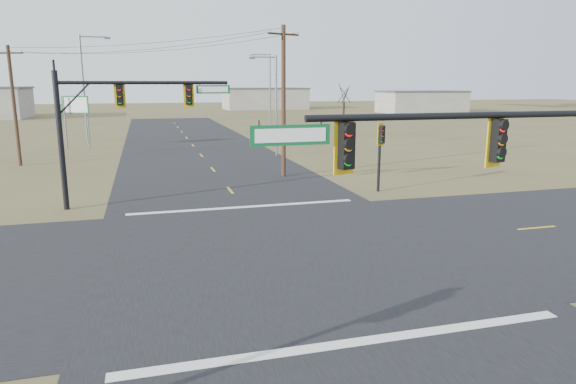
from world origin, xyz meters
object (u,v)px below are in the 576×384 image
object	(u,v)px
mast_arm_near	(496,159)
pedestal_signal_ne	(381,141)
utility_pole_near	(284,100)
bare_tree_c	(344,93)
highway_sign	(76,111)
streetlight_c	(86,83)
streetlight_a	(274,100)
mast_arm_far	(120,110)
streetlight_b	(268,88)
utility_pole_far	(14,104)

from	to	relation	value
mast_arm_near	pedestal_signal_ne	world-z (taller)	mast_arm_near
utility_pole_near	bare_tree_c	xyz separation A→B (m)	(13.22, 22.00, -0.01)
utility_pole_near	highway_sign	distance (m)	25.61
pedestal_signal_ne	streetlight_c	xyz separation A→B (m)	(-19.23, 31.91, 3.35)
highway_sign	bare_tree_c	size ratio (longest dim) A/B	0.78
pedestal_signal_ne	streetlight_c	size ratio (longest dim) A/B	0.36
streetlight_a	utility_pole_near	bearing A→B (deg)	-113.00
pedestal_signal_ne	bare_tree_c	distance (m)	30.10
utility_pole_near	highway_sign	world-z (taller)	utility_pole_near
mast_arm_far	pedestal_signal_ne	world-z (taller)	mast_arm_far
mast_arm_far	streetlight_a	xyz separation A→B (m)	(12.25, 16.11, -0.15)
streetlight_b	utility_pole_near	bearing A→B (deg)	-77.30
pedestal_signal_ne	utility_pole_far	size ratio (longest dim) A/B	0.45
utility_pole_far	streetlight_c	xyz separation A→B (m)	(3.90, 15.05, 1.59)
pedestal_signal_ne	highway_sign	xyz separation A→B (m)	(-19.86, 26.82, 0.70)
streetlight_c	utility_pole_far	bearing A→B (deg)	-122.13
bare_tree_c	mast_arm_near	bearing A→B (deg)	-107.25
streetlight_a	streetlight_b	bearing A→B (deg)	65.11
utility_pole_far	streetlight_c	bearing A→B (deg)	75.47
mast_arm_far	utility_pole_near	xyz separation A→B (m)	(10.44, 6.28, 0.19)
mast_arm_far	streetlight_b	xyz separation A→B (m)	(17.25, 39.02, 0.66)
highway_sign	streetlight_b	bearing A→B (deg)	53.12
mast_arm_near	bare_tree_c	world-z (taller)	bare_tree_c
utility_pole_far	streetlight_b	size ratio (longest dim) A/B	0.90
streetlight_c	bare_tree_c	size ratio (longest dim) A/B	1.70
streetlight_a	bare_tree_c	xyz separation A→B (m)	(11.42, 12.17, 0.33)
utility_pole_far	streetlight_b	bearing A→B (deg)	41.16
mast_arm_near	utility_pole_near	bearing A→B (deg)	72.43
mast_arm_near	mast_arm_far	distance (m)	19.79
pedestal_signal_ne	streetlight_c	bearing A→B (deg)	96.85
streetlight_a	streetlight_b	size ratio (longest dim) A/B	0.86
pedestal_signal_ne	utility_pole_near	distance (m)	8.15
mast_arm_far	utility_pole_far	distance (m)	18.57
streetlight_a	streetlight_c	size ratio (longest dim) A/B	0.77
mast_arm_near	streetlight_c	bearing A→B (deg)	90.79
utility_pole_near	utility_pole_far	world-z (taller)	utility_pole_near
mast_arm_far	mast_arm_near	bearing A→B (deg)	-63.83
mast_arm_far	streetlight_c	world-z (taller)	streetlight_c
highway_sign	mast_arm_near	bearing A→B (deg)	-47.46
mast_arm_far	streetlight_b	distance (m)	42.67
highway_sign	streetlight_b	distance (m)	25.82
mast_arm_near	mast_arm_far	bearing A→B (deg)	103.40
utility_pole_near	highway_sign	xyz separation A→B (m)	(-15.67, 20.20, -1.54)
mast_arm_near	pedestal_signal_ne	xyz separation A→B (m)	(5.13, 17.00, -1.53)
streetlight_b	bare_tree_c	distance (m)	12.52
utility_pole_far	streetlight_a	xyz separation A→B (m)	(20.74, -0.41, 0.12)
utility_pole_far	streetlight_a	size ratio (longest dim) A/B	1.05
utility_pole_far	bare_tree_c	bearing A→B (deg)	20.09
bare_tree_c	utility_pole_far	bearing A→B (deg)	-159.91
mast_arm_far	streetlight_c	size ratio (longest dim) A/B	0.77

